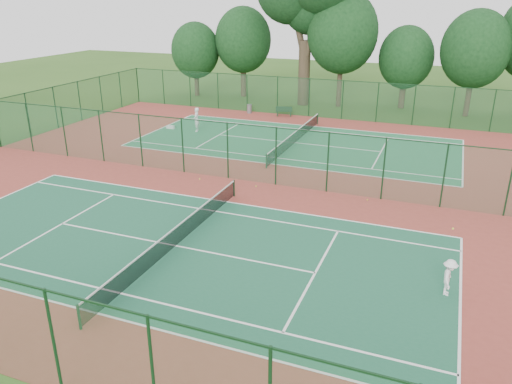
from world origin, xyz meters
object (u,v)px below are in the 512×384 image
player_far (197,120)px  trash_bin (249,109)px  player_near (449,277)px  bench (284,111)px  kit_bag (171,127)px

player_far → trash_bin: 8.09m
player_near → bench: (-15.04, 25.84, -0.25)m
player_near → kit_bag: player_near is taller
player_near → trash_bin: 31.89m
player_near → bench: bearing=32.0°
player_far → kit_bag: 2.63m
player_far → kit_bag: (-2.49, -0.01, -0.86)m
bench → kit_bag: bearing=-148.8°
bench → trash_bin: bearing=163.0°
player_far → bench: size_ratio=1.23×
player_far → bench: 9.27m
player_near → player_far: size_ratio=0.74×
player_near → kit_bag: 28.80m
kit_bag → trash_bin: bearing=63.6°
trash_bin → kit_bag: trash_bin is taller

